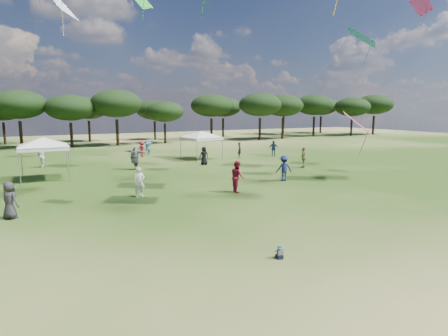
# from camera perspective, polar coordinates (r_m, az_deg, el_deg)

# --- Properties ---
(ground) EXTENTS (140.00, 140.00, 0.00)m
(ground) POSITION_cam_1_polar(r_m,az_deg,el_deg) (12.27, 15.90, -15.27)
(ground) COLOR #325018
(ground) RESTS_ON ground
(tree_line) EXTENTS (108.78, 17.63, 7.77)m
(tree_line) POSITION_cam_1_polar(r_m,az_deg,el_deg) (56.32, -17.67, 9.03)
(tree_line) COLOR black
(tree_line) RESTS_ON ground
(tent_left) EXTENTS (6.46, 6.46, 3.32)m
(tent_left) POSITION_cam_1_polar(r_m,az_deg,el_deg) (29.02, -25.86, 3.99)
(tent_left) COLOR gray
(tent_left) RESTS_ON ground
(tent_right) EXTENTS (6.35, 6.35, 3.11)m
(tent_right) POSITION_cam_1_polar(r_m,az_deg,el_deg) (37.22, -3.49, 5.46)
(tent_right) COLOR gray
(tent_right) RESTS_ON ground
(toddler) EXTENTS (0.34, 0.37, 0.45)m
(toddler) POSITION_cam_1_polar(r_m,az_deg,el_deg) (12.99, 8.51, -12.64)
(toddler) COLOR black
(toddler) RESTS_ON ground
(festival_crowd) EXTENTS (28.94, 22.47, 1.91)m
(festival_crowd) POSITION_cam_1_polar(r_m,az_deg,el_deg) (30.71, -12.28, 1.13)
(festival_crowd) COLOR white
(festival_crowd) RESTS_ON ground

